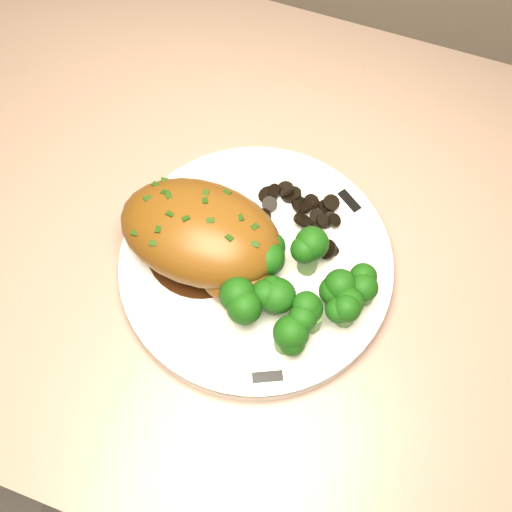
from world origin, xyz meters
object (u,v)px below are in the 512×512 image
(plate, at_px, (256,264))
(broccoli_florets, at_px, (299,290))
(counter, at_px, (57,274))
(chicken_breast, at_px, (204,237))

(plate, distance_m, broccoli_florets, 0.07)
(counter, xyz_separation_m, broccoli_florets, (0.44, -0.08, 0.47))
(counter, relative_size, plate, 7.27)
(broccoli_florets, bearing_deg, chicken_breast, 169.65)
(chicken_breast, bearing_deg, counter, 170.39)
(plate, height_order, chicken_breast, chicken_breast)
(broccoli_florets, bearing_deg, plate, 152.83)
(plate, xyz_separation_m, chicken_breast, (-0.05, -0.01, 0.04))
(plate, bearing_deg, broccoli_florets, -27.17)
(plate, bearing_deg, counter, 172.12)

